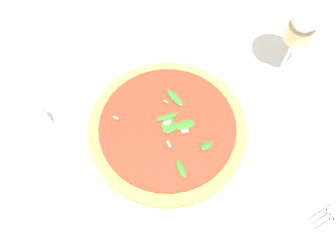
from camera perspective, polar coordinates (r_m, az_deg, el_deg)
name	(u,v)px	position (r m, az deg, el deg)	size (l,w,h in m)	color
ground_plane	(159,127)	(0.65, -1.56, -0.11)	(6.00, 6.00, 0.00)	silver
pizza_arugula_main	(168,129)	(0.63, 0.01, -0.54)	(0.32, 0.32, 0.05)	silver
wine_glass	(303,25)	(0.67, 22.46, 15.99)	(0.09, 0.09, 0.19)	white
shaker_pepper	(40,119)	(0.66, -21.36, 1.08)	(0.03, 0.03, 0.07)	silver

